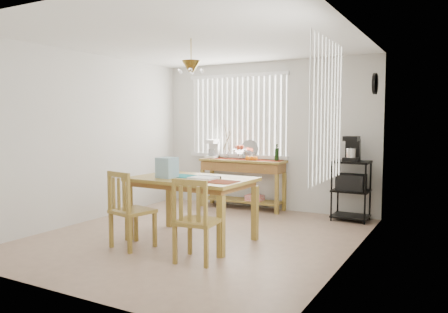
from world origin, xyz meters
The scene contains 10 objects.
ground centered at (0.00, 0.00, -0.01)m, with size 4.00×4.50×0.01m, color tan.
room_shell centered at (0.00, 0.02, 1.69)m, with size 4.20×4.70×2.70m.
sideboard centered at (-0.33, 2.01, 0.66)m, with size 1.56×0.44×0.88m.
sideboard_items centered at (-0.59, 2.03, 1.01)m, with size 1.48×0.37×0.67m.
wire_cart centered at (1.58, 1.99, 0.56)m, with size 0.55×0.44×0.94m.
cart_items centered at (1.58, 2.00, 1.12)m, with size 0.22×0.27×0.39m.
dining_table centered at (0.03, -0.18, 0.73)m, with size 1.57×1.04×0.82m.
table_items centered at (-0.13, -0.31, 0.92)m, with size 1.18×0.59×0.26m.
chair_left centered at (-0.44, -0.85, 0.47)m, with size 0.52×0.52×0.95m.
chair_right centered at (0.56, -0.92, 0.46)m, with size 0.49×0.49×0.94m.
Camera 1 is at (3.11, -4.89, 1.55)m, focal length 35.00 mm.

